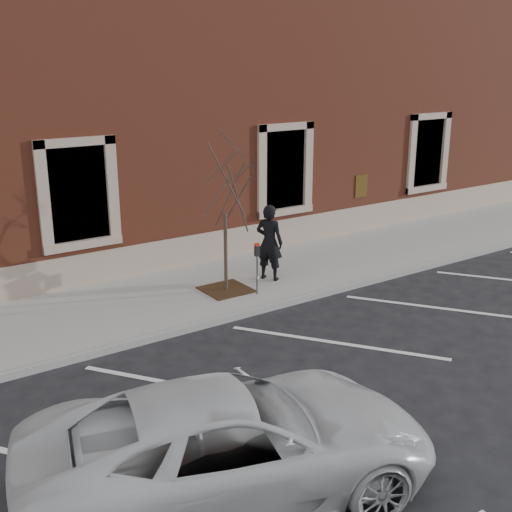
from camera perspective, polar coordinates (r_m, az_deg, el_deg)
ground at (r=14.49m, az=1.36°, el=-4.73°), size 120.00×120.00×0.00m
sidewalk_near at (r=15.82m, az=-2.38°, el=-2.54°), size 40.00×3.50×0.15m
curb_near at (r=14.43m, az=1.48°, el=-4.52°), size 40.00×0.12×0.15m
parking_stripes at (r=12.93m, az=7.16°, el=-7.67°), size 28.00×4.40×0.01m
building_civic at (r=20.27m, az=-11.89°, el=12.81°), size 40.00×8.62×8.00m
man at (r=15.69m, az=1.20°, el=1.22°), size 0.74×0.82×1.89m
parking_meter at (r=14.68m, az=0.10°, el=-0.28°), size 0.11×0.09×1.23m
tree_grate at (r=15.23m, az=-2.67°, el=-2.99°), size 1.07×1.07×0.03m
sapling at (r=14.59m, az=-2.80°, el=5.75°), size 2.04×2.04×3.39m
white_truck at (r=8.48m, az=-2.24°, el=-16.21°), size 5.78×3.79×1.48m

